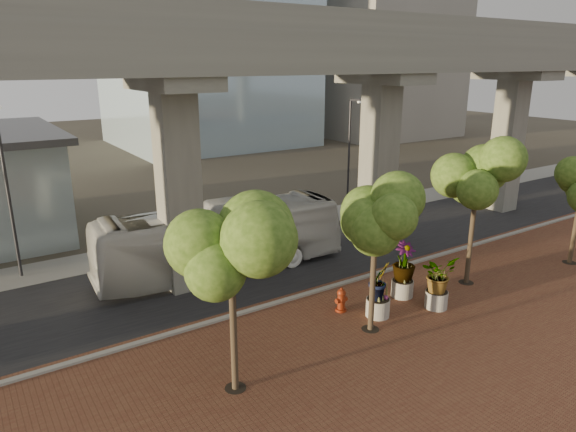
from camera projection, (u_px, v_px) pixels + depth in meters
ground at (313, 273)px, 25.72m from camera, size 160.00×160.00×0.00m
brick_plaza at (438, 342)px, 19.31m from camera, size 70.00×13.00×0.06m
asphalt_road at (291, 260)px, 27.31m from camera, size 90.00×8.00×0.04m
curb_strip at (338, 285)px, 24.10m from camera, size 70.00×0.25×0.16m
far_sidewalk at (241, 232)px, 31.71m from camera, size 90.00×3.00×0.06m
transit_viaduct at (291, 122)px, 25.21m from camera, size 72.00×5.60×12.40m
midrise_block at (383, 48)px, 71.04m from camera, size 18.00×16.00×24.00m
transit_bus at (222, 239)px, 25.36m from camera, size 12.59×3.74×3.46m
parked_car at (484, 188)px, 39.73m from camera, size 4.46×1.68×1.45m
fire_hydrant at (341, 300)px, 21.53m from camera, size 0.53×0.48×1.06m
planter_front at (438, 277)px, 21.57m from camera, size 2.13×2.13×2.34m
planter_right at (404, 264)px, 22.59m from camera, size 2.39×2.39×2.55m
planter_left at (379, 283)px, 20.83m from camera, size 2.18×2.18×2.40m
street_tree_far_west at (231, 246)px, 15.13m from camera, size 3.71×3.71×6.60m
street_tree_near_west at (376, 219)px, 18.87m from camera, size 3.38×3.38×6.10m
street_tree_near_east at (478, 175)px, 22.93m from camera, size 3.88×3.88×7.04m
streetlamp_west at (6, 180)px, 23.74m from camera, size 0.42×1.22×8.41m
streetlamp_east at (350, 148)px, 34.49m from camera, size 0.39×1.13×7.80m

